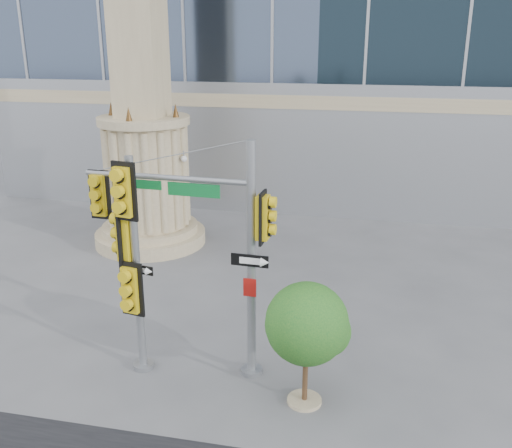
# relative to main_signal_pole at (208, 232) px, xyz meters

# --- Properties ---
(ground) EXTENTS (120.00, 120.00, 0.00)m
(ground) POSITION_rel_main_signal_pole_xyz_m (1.01, -0.77, -3.64)
(ground) COLOR #545456
(ground) RESTS_ON ground
(monument) EXTENTS (4.40, 4.40, 16.60)m
(monument) POSITION_rel_main_signal_pole_xyz_m (-4.99, 8.23, 1.88)
(monument) COLOR tan
(monument) RESTS_ON ground
(main_signal_pole) EXTENTS (4.55, 0.62, 5.87)m
(main_signal_pole) POSITION_rel_main_signal_pole_xyz_m (0.00, 0.00, 0.00)
(main_signal_pole) COLOR slate
(main_signal_pole) RESTS_ON ground
(secondary_signal_pole) EXTENTS (0.95, 0.81, 5.47)m
(secondary_signal_pole) POSITION_rel_main_signal_pole_xyz_m (-1.75, -0.52, -0.42)
(secondary_signal_pole) COLOR slate
(secondary_signal_pole) RESTS_ON ground
(street_tree) EXTENTS (1.90, 1.85, 2.96)m
(street_tree) POSITION_rel_main_signal_pole_xyz_m (2.55, -0.96, -1.69)
(street_tree) COLOR tan
(street_tree) RESTS_ON ground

